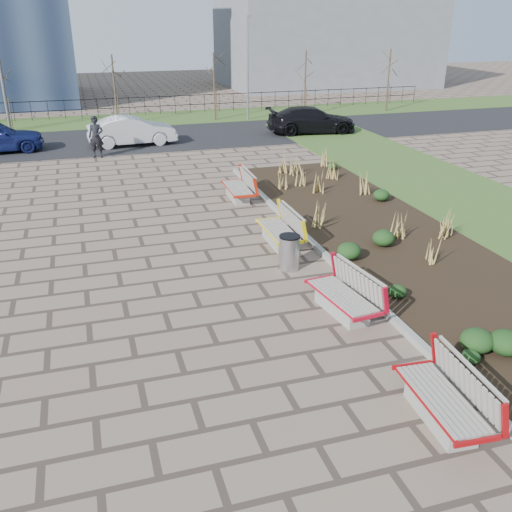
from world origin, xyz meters
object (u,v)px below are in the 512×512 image
object	(u,v)px
litter_bin	(289,253)
lamp_west	(1,77)
car_black	(311,120)
pedestrian	(96,137)
bench_d	(237,186)
car_silver	(132,131)
bench_c	(278,228)
bench_a	(442,396)
bench_b	(342,293)
lamp_east	(248,69)

from	to	relation	value
litter_bin	lamp_west	bearing A→B (deg)	111.52
car_black	lamp_west	distance (m)	17.15
lamp_west	litter_bin	bearing A→B (deg)	-68.48
pedestrian	lamp_west	distance (m)	9.05
bench_d	car_silver	distance (m)	10.72
bench_c	lamp_west	bearing A→B (deg)	113.95
pedestrian	car_silver	xyz separation A→B (m)	(1.84, 2.17, -0.21)
bench_c	litter_bin	bearing A→B (deg)	-99.65
bench_a	car_silver	bearing A→B (deg)	100.40
pedestrian	litter_bin	bearing A→B (deg)	-56.48
bench_d	car_black	distance (m)	12.85
bench_a	bench_d	world-z (taller)	same
litter_bin	car_black	bearing A→B (deg)	66.11
lamp_west	bench_b	bearing A→B (deg)	-69.98
litter_bin	lamp_east	size ratio (longest dim) A/B	0.15
pedestrian	car_black	size ratio (longest dim) A/B	0.39
bench_c	lamp_east	world-z (taller)	lamp_east
car_silver	lamp_east	xyz separation A→B (m)	(7.69, 5.43, 2.30)
bench_a	lamp_east	bearing A→B (deg)	83.83
bench_a	car_black	world-z (taller)	car_black
car_silver	bench_b	bearing A→B (deg)	-175.50
bench_b	litter_bin	xyz separation A→B (m)	(-0.30, 2.63, -0.04)
bench_a	car_black	distance (m)	24.49
bench_a	car_black	bearing A→B (deg)	76.67
bench_c	bench_d	distance (m)	4.53
pedestrian	bench_c	bearing A→B (deg)	-53.19
bench_c	bench_b	bearing A→B (deg)	-89.93
pedestrian	lamp_east	distance (m)	12.37
bench_b	pedestrian	size ratio (longest dim) A/B	1.10
bench_c	litter_bin	size ratio (longest dim) A/B	2.28
bench_a	bench_b	size ratio (longest dim) A/B	1.00
car_black	bench_b	bearing A→B (deg)	166.31
pedestrian	bench_b	bearing A→B (deg)	-57.94
bench_b	bench_c	bearing A→B (deg)	82.50
bench_b	lamp_west	size ratio (longest dim) A/B	0.35
bench_a	car_black	size ratio (longest dim) A/B	0.42
bench_c	pedestrian	bearing A→B (deg)	109.67
bench_c	pedestrian	world-z (taller)	pedestrian
bench_c	bench_d	world-z (taller)	same
bench_d	pedestrian	distance (m)	9.39
bench_a	bench_b	xyz separation A→B (m)	(0.00, 3.86, 0.00)
bench_d	litter_bin	size ratio (longest dim) A/B	2.28
pedestrian	bench_a	bearing A→B (deg)	-60.58
bench_b	car_silver	size ratio (longest dim) A/B	0.48
bench_c	car_silver	distance (m)	15.15
bench_a	lamp_east	distance (m)	29.11
bench_b	car_silver	world-z (taller)	car_silver
bench_a	bench_c	distance (m)	8.23
bench_c	car_black	xyz separation A→B (m)	(7.20, 15.18, 0.24)
bench_a	pedestrian	distance (m)	21.46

